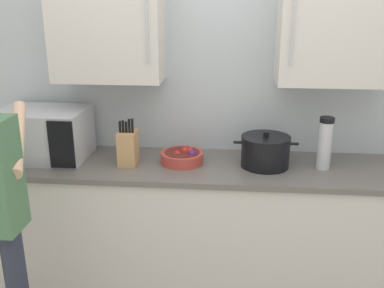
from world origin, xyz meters
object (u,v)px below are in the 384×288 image
Objects in this scene: stock_pot at (265,151)px; thermos_flask at (325,143)px; knife_block at (128,147)px; fruit_bowl at (182,157)px; microwave_oven at (38,134)px.

stock_pot is 1.22× the size of thermos_flask.
knife_block reaches higher than stock_pot.
thermos_flask is 1.21m from knife_block.
stock_pot is 0.52m from fruit_bowl.
knife_block is at bearing -171.21° from fruit_bowl.
stock_pot is 0.86m from knife_block.
microwave_oven is at bearing 179.16° from stock_pot.
thermos_flask is 0.88m from fruit_bowl.
microwave_oven reaches higher than knife_block.
knife_block is (-1.21, -0.03, -0.05)m from thermos_flask.
stock_pot is 1.31× the size of knife_block.
thermos_flask is at bearing -1.31° from fruit_bowl.
stock_pot is (1.46, -0.02, -0.06)m from microwave_oven.
knife_block is (0.60, -0.06, -0.05)m from microwave_oven.
stock_pot is at bearing -0.84° from microwave_oven.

